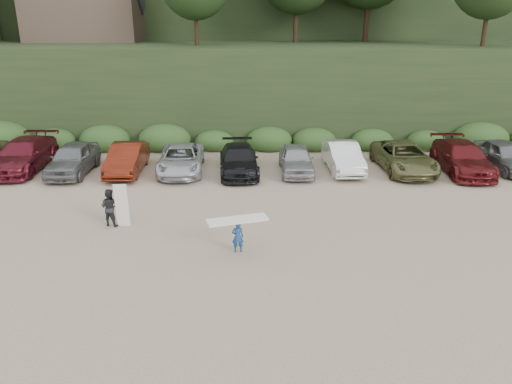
{
  "coord_description": "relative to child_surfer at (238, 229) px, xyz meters",
  "views": [
    {
      "loc": [
        0.39,
        -15.6,
        7.96
      ],
      "look_at": [
        0.48,
        3.0,
        1.3
      ],
      "focal_mm": 35.0,
      "sensor_mm": 36.0,
      "label": 1
    }
  ],
  "objects": [
    {
      "name": "ground",
      "position": [
        0.18,
        -0.34,
        -0.86
      ],
      "size": [
        120.0,
        120.0,
        0.0
      ],
      "primitive_type": "plane",
      "color": "tan",
      "rests_on": "ground"
    },
    {
      "name": "parked_cars",
      "position": [
        -1.64,
        9.62,
        -0.1
      ],
      "size": [
        39.51,
        6.06,
        1.63
      ],
      "color": "#A8A9AD",
      "rests_on": "ground"
    },
    {
      "name": "child_surfer",
      "position": [
        0.0,
        0.0,
        0.0
      ],
      "size": [
        2.2,
        1.17,
        1.27
      ],
      "color": "navy",
      "rests_on": "ground"
    },
    {
      "name": "adult_surfer",
      "position": [
        -5.08,
        2.37,
        -0.09
      ],
      "size": [
        1.23,
        0.76,
        1.8
      ],
      "color": "black",
      "rests_on": "ground"
    }
  ]
}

